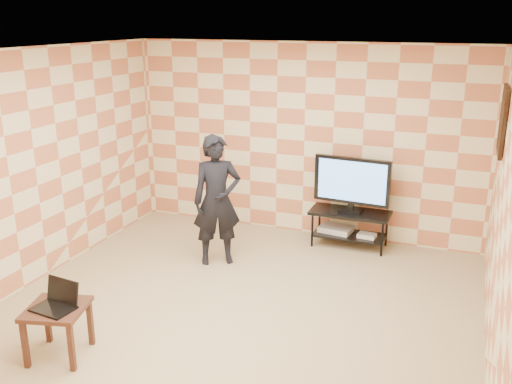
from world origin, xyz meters
TOP-DOWN VIEW (x-y plane):
  - floor at (0.00, 0.00)m, footprint 5.00×5.00m
  - wall_back at (0.00, 2.50)m, footprint 5.00×0.02m
  - wall_front at (0.00, -2.50)m, footprint 5.00×0.02m
  - wall_left at (-2.50, 0.00)m, footprint 0.02×5.00m
  - wall_right at (2.50, 0.00)m, footprint 0.02×5.00m
  - ceiling at (0.00, 0.00)m, footprint 5.00×5.00m
  - wall_art at (2.47, 1.55)m, footprint 0.04×0.72m
  - tv_stand at (0.76, 2.19)m, footprint 1.07×0.48m
  - tv at (0.76, 2.18)m, footprint 1.03×0.22m
  - dvd_player at (0.56, 2.22)m, footprint 0.47×0.37m
  - game_console at (1.00, 2.15)m, footprint 0.25×0.19m
  - side_table at (-1.19, -1.38)m, footprint 0.62×0.62m
  - laptop at (-1.17, -1.38)m, footprint 0.40×0.33m
  - person at (-0.70, 1.08)m, footprint 0.72×0.65m

SIDE VIEW (x-z plane):
  - floor at x=0.00m, z-range 0.00..0.00m
  - game_console at x=1.00m, z-range 0.17..0.23m
  - dvd_player at x=0.56m, z-range 0.17..0.24m
  - tv_stand at x=0.76m, z-range 0.12..0.62m
  - side_table at x=-1.19m, z-range 0.16..0.66m
  - laptop at x=-1.17m, z-range 0.43..0.67m
  - person at x=-0.70m, z-range 0.00..1.65m
  - tv at x=0.76m, z-range 0.54..1.29m
  - wall_back at x=0.00m, z-range 0.00..2.70m
  - wall_front at x=0.00m, z-range 0.00..2.70m
  - wall_left at x=-2.50m, z-range 0.00..2.70m
  - wall_right at x=2.50m, z-range 0.00..2.70m
  - wall_art at x=2.47m, z-range 1.59..2.31m
  - ceiling at x=0.00m, z-range 2.69..2.71m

